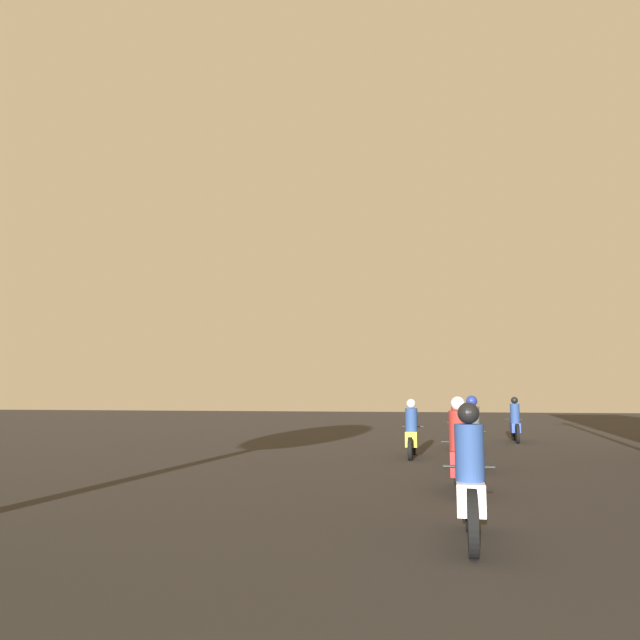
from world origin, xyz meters
The scene contains 6 objects.
motorcycle_white centered at (-0.16, 7.31, 0.62)m, with size 0.60×1.94×1.54m.
motorcycle_red centered at (-0.24, 11.03, 0.64)m, with size 0.60×1.98×1.60m.
motorcycle_orange centered at (0.09, 14.21, 0.65)m, with size 0.60×1.91×1.61m.
motorcycle_yellow centered at (-1.39, 16.71, 0.61)m, with size 0.60×2.07×1.52m.
motorcycle_black centered at (-0.21, 19.61, 0.63)m, with size 0.60×2.12×1.57m.
motorcycle_blue centered at (1.80, 22.87, 0.62)m, with size 0.60×2.11×1.55m.
Camera 1 is at (-0.34, 0.03, 1.63)m, focal length 35.00 mm.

